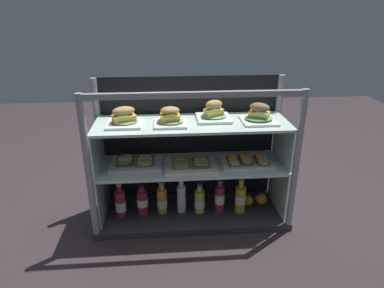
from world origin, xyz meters
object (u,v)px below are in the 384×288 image
object	(u,v)px
juice_bottle_back_center	(121,203)
juice_bottle_front_right_end	(200,201)
juice_bottle_front_middle	(240,198)
orange_fruit_beside_bottles	(261,199)
open_sandwich_tray_left_of_center	(191,164)
juice_bottle_front_second	(162,200)
open_sandwich_tray_mid_right	(247,161)
plated_roll_sandwich_left_of_center	(214,113)
juice_bottle_front_fourth	(181,199)
juice_bottle_front_left_end	(220,198)
plated_roll_sandwich_far_right	(259,116)
open_sandwich_tray_far_left	(135,162)
plated_roll_sandwich_far_left	(124,118)
orange_fruit_near_left_post	(248,201)
plated_roll_sandwich_near_right_corner	(170,118)
juice_bottle_near_post	(142,202)

from	to	relation	value
juice_bottle_back_center	juice_bottle_front_right_end	xyz separation A→B (m)	(0.52, -0.00, -0.01)
juice_bottle_front_middle	orange_fruit_beside_bottles	distance (m)	0.19
open_sandwich_tray_left_of_center	juice_bottle_front_second	distance (m)	0.33
open_sandwich_tray_left_of_center	open_sandwich_tray_mid_right	size ratio (longest dim) A/B	1.00
open_sandwich_tray_mid_right	plated_roll_sandwich_left_of_center	bearing A→B (deg)	165.81
open_sandwich_tray_mid_right	juice_bottle_front_middle	xyz separation A→B (m)	(-0.03, -0.02, -0.27)
juice_bottle_back_center	juice_bottle_front_fourth	distance (m)	0.40
juice_bottle_back_center	juice_bottle_front_fourth	bearing A→B (deg)	1.93
juice_bottle_back_center	juice_bottle_front_middle	distance (m)	0.79
juice_bottle_front_left_end	orange_fruit_beside_bottles	world-z (taller)	juice_bottle_front_left_end
plated_roll_sandwich_far_right	open_sandwich_tray_far_left	bearing A→B (deg)	176.62
orange_fruit_beside_bottles	juice_bottle_back_center	bearing A→B (deg)	-176.69
open_sandwich_tray_mid_right	juice_bottle_front_left_end	size ratio (longest dim) A/B	1.40
juice_bottle_back_center	juice_bottle_front_right_end	world-z (taller)	juice_bottle_back_center
juice_bottle_front_fourth	plated_roll_sandwich_far_right	bearing A→B (deg)	-2.50
plated_roll_sandwich_far_left	orange_fruit_beside_bottles	distance (m)	1.08
juice_bottle_back_center	orange_fruit_near_left_post	size ratio (longest dim) A/B	3.37
plated_roll_sandwich_left_of_center	juice_bottle_front_middle	size ratio (longest dim) A/B	0.88
juice_bottle_front_left_end	orange_fruit_beside_bottles	xyz separation A→B (m)	(0.30, 0.06, -0.06)
juice_bottle_front_second	open_sandwich_tray_mid_right	bearing A→B (deg)	-1.22
plated_roll_sandwich_near_right_corner	juice_bottle_front_left_end	xyz separation A→B (m)	(0.31, 0.01, -0.57)
plated_roll_sandwich_near_right_corner	juice_bottle_near_post	bearing A→B (deg)	175.13
plated_roll_sandwich_far_right	orange_fruit_near_left_post	bearing A→B (deg)	102.48
juice_bottle_back_center	orange_fruit_beside_bottles	world-z (taller)	juice_bottle_back_center
open_sandwich_tray_far_left	juice_bottle_front_middle	distance (m)	0.73
plated_roll_sandwich_far_left	orange_fruit_near_left_post	bearing A→B (deg)	3.40
plated_roll_sandwich_far_right	plated_roll_sandwich_far_left	bearing A→B (deg)	179.42
juice_bottle_near_post	open_sandwich_tray_far_left	bearing A→B (deg)	129.32
plated_roll_sandwich_near_right_corner	juice_bottle_front_second	xyz separation A→B (m)	(-0.07, 0.03, -0.57)
open_sandwich_tray_left_of_center	juice_bottle_near_post	xyz separation A→B (m)	(-0.32, 0.01, -0.27)
plated_roll_sandwich_left_of_center	orange_fruit_near_left_post	size ratio (longest dim) A/B	2.96
open_sandwich_tray_mid_right	juice_bottle_front_fourth	distance (m)	0.50
open_sandwich_tray_far_left	juice_bottle_front_second	distance (m)	0.32
open_sandwich_tray_mid_right	orange_fruit_beside_bottles	world-z (taller)	open_sandwich_tray_mid_right
plated_roll_sandwich_far_left	juice_bottle_back_center	xyz separation A→B (m)	(-0.07, -0.00, -0.58)
open_sandwich_tray_left_of_center	juice_bottle_back_center	bearing A→B (deg)	178.24
plated_roll_sandwich_near_right_corner	open_sandwich_tray_left_of_center	bearing A→B (deg)	0.93
plated_roll_sandwich_left_of_center	orange_fruit_beside_bottles	size ratio (longest dim) A/B	2.63
open_sandwich_tray_mid_right	juice_bottle_front_left_end	world-z (taller)	open_sandwich_tray_mid_right
plated_roll_sandwich_far_left	juice_bottle_front_second	distance (m)	0.61
juice_bottle_back_center	juice_bottle_near_post	xyz separation A→B (m)	(0.14, 0.00, 0.00)
plated_roll_sandwich_far_left	juice_bottle_front_left_end	xyz separation A→B (m)	(0.58, -0.01, -0.57)
juice_bottle_front_second	juice_bottle_front_right_end	bearing A→B (deg)	-3.51
juice_bottle_front_second	orange_fruit_near_left_post	bearing A→B (deg)	3.22
open_sandwich_tray_mid_right	juice_bottle_back_center	size ratio (longest dim) A/B	1.36
open_sandwich_tray_left_of_center	juice_bottle_front_fourth	distance (m)	0.28
plated_roll_sandwich_far_left	plated_roll_sandwich_near_right_corner	xyz separation A→B (m)	(0.27, -0.02, -0.00)
plated_roll_sandwich_far_left	orange_fruit_near_left_post	distance (m)	1.01
plated_roll_sandwich_far_right	juice_bottle_front_second	size ratio (longest dim) A/B	0.90
juice_bottle_front_second	orange_fruit_beside_bottles	bearing A→B (deg)	3.37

